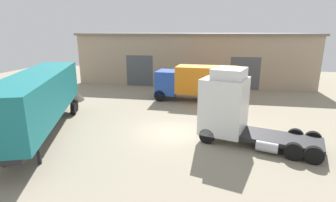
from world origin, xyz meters
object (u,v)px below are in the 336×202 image
Objects in this scene: gravel_pile at (69,92)px; tractor_unit_white at (232,108)px; box_truck_blue at (197,81)px; container_trailer_green at (39,96)px.

tractor_unit_white is at bearing -25.09° from gravel_pile.
tractor_unit_white is at bearing 110.25° from box_truck_blue.
tractor_unit_white reaches higher than container_trailer_green.
gravel_pile is at bearing -8.12° from tractor_unit_white.
container_trailer_green is at bearing -69.45° from gravel_pile.
container_trailer_green is 4.37× the size of gravel_pile.
box_truck_blue reaches higher than gravel_pile.
box_truck_blue is 12.03m from gravel_pile.
box_truck_blue is at bearing -56.34° from tractor_unit_white.
gravel_pile is at bearing -179.67° from container_trailer_green.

